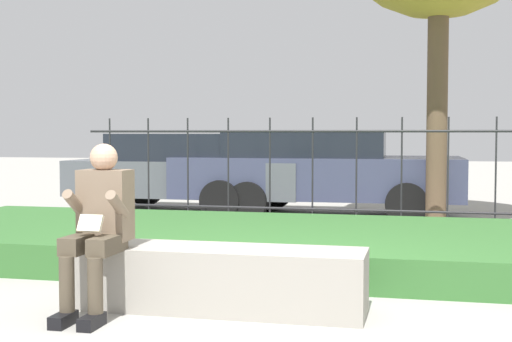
{
  "coord_description": "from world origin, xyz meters",
  "views": [
    {
      "loc": [
        1.14,
        -5.23,
        1.37
      ],
      "look_at": [
        -0.22,
        0.68,
        1.04
      ],
      "focal_mm": 50.0,
      "sensor_mm": 36.0,
      "label": 1
    }
  ],
  "objects_px": {
    "car_parked_center": "(315,171)",
    "car_parked_left": "(190,170)",
    "person_seated_reader": "(99,221)",
    "stone_bench": "(221,282)"
  },
  "relations": [
    {
      "from": "stone_bench",
      "to": "car_parked_center",
      "type": "xyz_separation_m",
      "value": [
        -0.19,
        6.3,
        0.53
      ]
    },
    {
      "from": "person_seated_reader",
      "to": "car_parked_left",
      "type": "relative_size",
      "value": 0.32
    },
    {
      "from": "stone_bench",
      "to": "car_parked_center",
      "type": "relative_size",
      "value": 0.48
    },
    {
      "from": "person_seated_reader",
      "to": "car_parked_left",
      "type": "xyz_separation_m",
      "value": [
        -1.5,
        6.68,
        0.01
      ]
    },
    {
      "from": "car_parked_center",
      "to": "car_parked_left",
      "type": "distance_m",
      "value": 2.17
    },
    {
      "from": "car_parked_left",
      "to": "stone_bench",
      "type": "bearing_deg",
      "value": -68.09
    },
    {
      "from": "stone_bench",
      "to": "car_parked_center",
      "type": "distance_m",
      "value": 6.32
    },
    {
      "from": "car_parked_left",
      "to": "car_parked_center",
      "type": "bearing_deg",
      "value": 0.13
    },
    {
      "from": "car_parked_center",
      "to": "car_parked_left",
      "type": "height_order",
      "value": "car_parked_center"
    },
    {
      "from": "stone_bench",
      "to": "person_seated_reader",
      "type": "bearing_deg",
      "value": -159.41
    }
  ]
}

